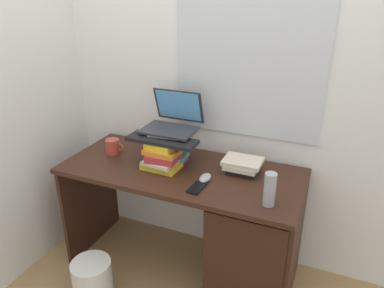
% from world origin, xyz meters
% --- Properties ---
extents(ground_plane, '(6.00, 6.00, 0.00)m').
position_xyz_m(ground_plane, '(0.00, 0.00, 0.00)').
color(ground_plane, '#9E7A4C').
extents(wall_back, '(6.00, 0.06, 2.60)m').
position_xyz_m(wall_back, '(0.00, 0.36, 1.30)').
color(wall_back, white).
rests_on(wall_back, ground).
extents(wall_left, '(0.05, 6.00, 2.60)m').
position_xyz_m(wall_left, '(-0.97, 0.00, 1.30)').
color(wall_left, silver).
rests_on(wall_left, ground).
extents(desk, '(1.44, 0.62, 0.74)m').
position_xyz_m(desk, '(0.37, -0.02, 0.40)').
color(desk, '#381E14').
rests_on(desk, ground).
extents(book_stack_tall, '(0.23, 0.21, 0.20)m').
position_xyz_m(book_stack_tall, '(-0.11, 0.07, 0.85)').
color(book_stack_tall, '#8C338C').
rests_on(book_stack_tall, desk).
extents(book_stack_keyboard_riser, '(0.23, 0.21, 0.17)m').
position_xyz_m(book_stack_keyboard_riser, '(-0.10, -0.03, 0.82)').
color(book_stack_keyboard_riser, yellow).
rests_on(book_stack_keyboard_riser, desk).
extents(book_stack_side, '(0.22, 0.17, 0.08)m').
position_xyz_m(book_stack_side, '(0.35, 0.11, 0.79)').
color(book_stack_side, black).
rests_on(book_stack_side, desk).
extents(laptop, '(0.32, 0.29, 0.22)m').
position_xyz_m(laptop, '(-0.11, 0.13, 1.00)').
color(laptop, '#2D2D33').
rests_on(laptop, book_stack_tall).
extents(keyboard, '(0.42, 0.14, 0.02)m').
position_xyz_m(keyboard, '(-0.11, -0.03, 0.92)').
color(keyboard, black).
rests_on(keyboard, book_stack_keyboard_riser).
extents(computer_mouse, '(0.06, 0.10, 0.04)m').
position_xyz_m(computer_mouse, '(0.18, -0.08, 0.76)').
color(computer_mouse, '#A5A8AD').
rests_on(computer_mouse, desk).
extents(mug, '(0.13, 0.09, 0.10)m').
position_xyz_m(mug, '(-0.50, 0.03, 0.79)').
color(mug, '#B23F33').
rests_on(mug, desk).
extents(water_bottle, '(0.06, 0.06, 0.18)m').
position_xyz_m(water_bottle, '(0.57, -0.18, 0.83)').
color(water_bottle, '#999EA5').
rests_on(water_bottle, desk).
extents(cell_phone, '(0.07, 0.14, 0.01)m').
position_xyz_m(cell_phone, '(0.17, -0.17, 0.75)').
color(cell_phone, black).
rests_on(cell_phone, desk).
extents(wastebasket, '(0.24, 0.24, 0.26)m').
position_xyz_m(wastebasket, '(-0.38, -0.46, 0.13)').
color(wastebasket, silver).
rests_on(wastebasket, ground).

